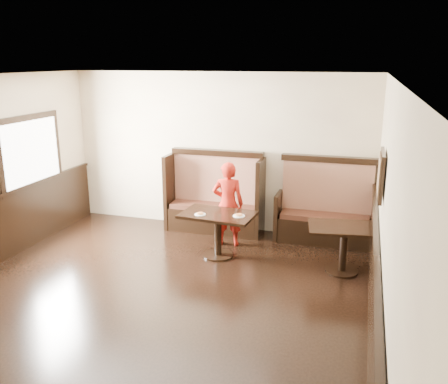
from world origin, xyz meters
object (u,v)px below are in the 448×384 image
at_px(booth_neighbor, 325,214).
at_px(child, 228,204).
at_px(booth_main, 215,202).
at_px(table_main, 218,223).
at_px(table_neighbor, 344,238).

relative_size(booth_neighbor, child, 1.16).
relative_size(booth_main, table_main, 1.50).
relative_size(booth_main, child, 1.23).
height_order(table_neighbor, child, child).
distance_m(booth_neighbor, child, 1.67).
xyz_separation_m(booth_neighbor, table_neighbor, (0.37, -1.18, 0.04)).
xyz_separation_m(booth_main, child, (0.42, -0.64, 0.18)).
bearing_deg(child, table_neighbor, 154.82).
bearing_deg(booth_neighbor, table_neighbor, -72.81).
bearing_deg(table_neighbor, child, 155.14).
bearing_deg(booth_main, booth_neighbor, -0.05).
relative_size(table_main, child, 0.82).
relative_size(table_neighbor, child, 0.78).
distance_m(table_main, table_neighbor, 1.91).
xyz_separation_m(booth_main, booth_neighbor, (1.95, -0.00, -0.05)).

